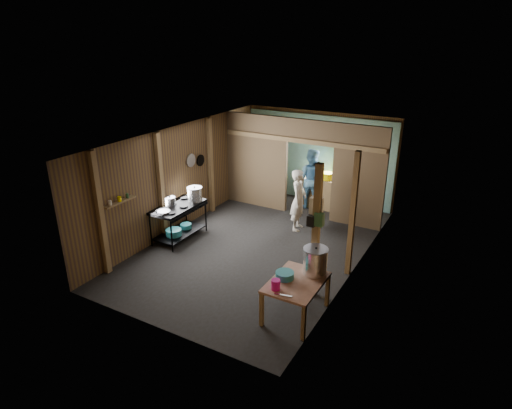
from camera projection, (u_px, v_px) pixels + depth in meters
The scene contains 41 objects.
floor at pixel (260, 245), 10.13m from camera, with size 4.50×7.00×0.00m, color black.
ceiling at pixel (261, 136), 9.17m from camera, with size 4.50×7.00×0.00m, color black.
wall_back at pixel (319, 156), 12.48m from camera, with size 4.50×0.00×2.60m, color brown.
wall_front at pixel (154, 261), 6.82m from camera, with size 4.50×0.00×2.60m, color brown.
wall_left at pixel (181, 178), 10.67m from camera, with size 0.00×7.00×2.60m, color brown.
wall_right at pixel (359, 212), 8.63m from camera, with size 0.00×7.00×2.60m, color brown.
partition_left at pixel (257, 161), 12.03m from camera, with size 1.85×0.10×2.60m, color brown.
partition_right at pixel (359, 177), 10.72m from camera, with size 1.35×0.10×2.60m, color brown.
partition_header at pixel (311, 132), 10.95m from camera, with size 1.30×0.10×0.60m, color brown.
turquoise_panel at pixel (318, 159), 12.45m from camera, with size 4.40×0.06×2.50m, color #6EA3A0.
back_counter at pixel (320, 192), 12.23m from camera, with size 1.20×0.50×0.85m, color olive.
wall_clock at pixel (327, 138), 12.07m from camera, with size 0.20×0.20×0.03m, color beige.
post_left_a at pixel (100, 214), 8.54m from camera, with size 0.10×0.12×2.60m, color olive.
post_left_b at pixel (161, 188), 9.99m from camera, with size 0.10×0.12×2.60m, color olive.
post_left_c at pixel (211, 166), 11.61m from camera, with size 0.10×0.12×2.60m, color olive.
post_right at pixel (353, 215), 8.50m from camera, with size 0.10×0.12×2.60m, color olive.
post_free at pixel (316, 233), 7.76m from camera, with size 0.12×0.12×2.60m, color olive.
cross_beam at pixel (301, 141), 11.11m from camera, with size 4.40×0.12×0.12m, color olive.
pan_lid_big at pixel (191, 160), 10.85m from camera, with size 0.34×0.34×0.03m, color gray.
pan_lid_small at pixel (201, 160), 11.21m from camera, with size 0.30×0.30×0.03m, color black.
wall_shelf at pixel (120, 202), 8.89m from camera, with size 0.14×0.80×0.03m, color olive.
jar_white at pixel (110, 203), 8.66m from camera, with size 0.07×0.07×0.10m, color beige.
jar_yellow at pixel (119, 199), 8.87m from camera, with size 0.08×0.08×0.10m, color #F2D900.
jar_green at pixel (127, 196), 9.04m from camera, with size 0.06×0.06×0.10m, color #29552D.
bag_white at pixel (316, 206), 7.67m from camera, with size 0.22×0.15×0.32m, color beige.
bag_green at pixel (319, 220), 7.57m from camera, with size 0.16×0.12×0.24m, color #29552D.
bag_black at pixel (311, 221), 7.63m from camera, with size 0.14×0.10×0.20m, color black.
gas_range at pixel (179, 222), 10.34m from camera, with size 0.74×1.43×0.85m, color black, non-canonical shape.
prep_table at pixel (296, 298), 7.52m from camera, with size 0.85×1.17×0.69m, color tan, non-canonical shape.
stove_pot_large at pixel (195, 195), 10.41m from camera, with size 0.37×0.37×0.37m, color silver, non-canonical shape.
stove_pot_med at pixel (170, 202), 10.17m from camera, with size 0.26×0.26×0.22m, color silver, non-canonical shape.
frying_pan at pixel (164, 212), 9.77m from camera, with size 0.29×0.51×0.07m, color gray, non-canonical shape.
blue_tub_front at pixel (174, 232), 10.23m from camera, with size 0.37×0.37×0.15m, color teal.
blue_tub_back at pixel (186, 226), 10.61m from camera, with size 0.28×0.28×0.11m, color teal.
stock_pot at pixel (315, 262), 7.55m from camera, with size 0.44×0.44×0.51m, color silver, non-canonical shape.
wash_basin at pixel (285, 275), 7.46m from camera, with size 0.32×0.32×0.12m, color teal.
pink_bucket at pixel (276, 285), 7.13m from camera, with size 0.15×0.15×0.18m, color #DE108A.
knife at pixel (283, 295), 6.99m from camera, with size 0.30×0.04×0.01m, color silver.
yellow_tub at pixel (327, 176), 11.95m from camera, with size 0.34×0.34×0.19m, color #F2D900.
cook at pixel (299, 200), 10.69m from camera, with size 0.57×0.37×1.56m, color beige.
worker_back at pixel (311, 179), 12.05m from camera, with size 0.82×0.64×1.69m, color teal.
Camera 1 is at (4.34, -7.94, 4.66)m, focal length 30.37 mm.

